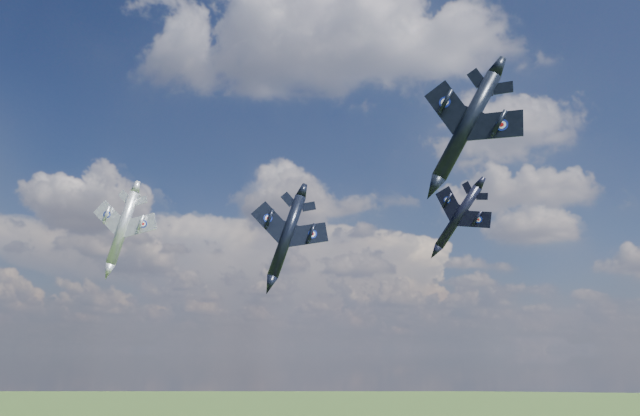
% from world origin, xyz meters
% --- Properties ---
extents(jet_lead_navy, '(14.63, 17.13, 6.17)m').
position_xyz_m(jet_lead_navy, '(1.04, 6.30, 77.80)').
color(jet_lead_navy, black).
extents(jet_right_navy, '(14.85, 17.81, 8.43)m').
position_xyz_m(jet_right_navy, '(22.12, -9.66, 84.98)').
color(jet_right_navy, black).
extents(jet_high_navy, '(14.70, 17.30, 8.78)m').
position_xyz_m(jet_high_navy, '(22.99, 26.58, 83.70)').
color(jet_high_navy, black).
extents(jet_left_silver, '(12.10, 16.18, 6.31)m').
position_xyz_m(jet_left_silver, '(-28.66, 21.47, 82.67)').
color(jet_left_silver, gray).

